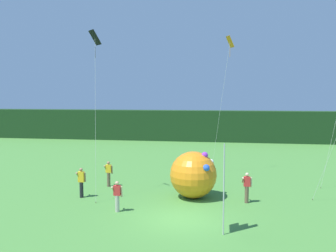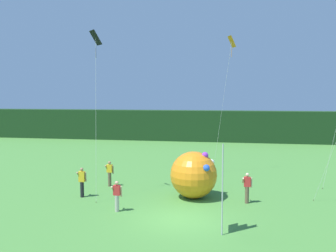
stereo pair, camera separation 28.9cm
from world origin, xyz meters
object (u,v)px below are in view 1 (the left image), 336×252
(person_far_right, at_px, (81,182))
(kite_orange_diamond_1, at_px, (229,49))
(person_near_banner, at_px, (247,187))
(person_far_left, at_px, (109,173))
(person_mid_field, at_px, (117,196))
(kite_black_diamond_3, at_px, (95,46))
(banner_flag, at_px, (224,190))
(inflatable_balloon, at_px, (193,175))

(person_far_right, height_order, kite_orange_diamond_1, kite_orange_diamond_1)
(person_near_banner, distance_m, person_far_left, 9.10)
(person_mid_field, distance_m, kite_black_diamond_3, 8.80)
(person_far_left, bearing_deg, person_far_right, -106.09)
(banner_flag, bearing_deg, person_far_right, 153.66)
(person_far_right, xyz_separation_m, inflatable_balloon, (6.54, 0.97, 0.43))
(person_near_banner, bearing_deg, person_far_left, 165.57)
(person_far_left, bearing_deg, person_near_banner, -14.43)
(person_far_right, relative_size, inflatable_balloon, 0.64)
(banner_flag, distance_m, inflatable_balloon, 5.40)
(person_far_right, xyz_separation_m, kite_black_diamond_3, (0.74, 0.67, 7.96))
(person_near_banner, distance_m, kite_black_diamond_3, 11.93)
(inflatable_balloon, distance_m, kite_orange_diamond_1, 10.92)
(banner_flag, xyz_separation_m, kite_black_diamond_3, (-7.56, 4.78, 7.00))
(person_far_left, height_order, kite_black_diamond_3, kite_black_diamond_3)
(person_far_right, xyz_separation_m, kite_orange_diamond_1, (8.58, 8.04, 8.51))
(banner_flag, bearing_deg, person_far_left, 137.84)
(inflatable_balloon, bearing_deg, person_far_left, 163.31)
(banner_flag, bearing_deg, kite_black_diamond_3, 147.67)
(person_far_left, height_order, inflatable_balloon, inflatable_balloon)
(person_far_left, xyz_separation_m, inflatable_balloon, (5.76, -1.73, 0.49))
(banner_flag, relative_size, kite_black_diamond_3, 0.41)
(person_mid_field, bearing_deg, banner_flag, -19.61)
(person_far_right, bearing_deg, person_far_left, 73.91)
(banner_flag, xyz_separation_m, person_near_banner, (1.29, 4.54, -0.99))
(inflatable_balloon, relative_size, kite_orange_diamond_1, 0.26)
(person_far_right, bearing_deg, kite_orange_diamond_1, 43.12)
(kite_orange_diamond_1, height_order, kite_black_diamond_3, kite_orange_diamond_1)
(banner_flag, bearing_deg, person_near_banner, 74.14)
(person_far_right, bearing_deg, banner_flag, -26.34)
(person_far_left, distance_m, inflatable_balloon, 6.03)
(kite_orange_diamond_1, bearing_deg, person_far_left, -145.63)
(banner_flag, height_order, kite_black_diamond_3, kite_black_diamond_3)
(person_mid_field, xyz_separation_m, person_far_left, (-2.07, 4.87, 0.04))
(person_mid_field, distance_m, person_far_right, 3.58)
(person_mid_field, xyz_separation_m, person_far_right, (-2.85, 2.17, 0.09))
(banner_flag, distance_m, kite_black_diamond_3, 11.36)
(person_far_left, bearing_deg, kite_orange_diamond_1, 34.37)
(kite_black_diamond_3, bearing_deg, kite_orange_diamond_1, 43.20)
(person_near_banner, height_order, kite_black_diamond_3, kite_black_diamond_3)
(kite_black_diamond_3, bearing_deg, banner_flag, -32.33)
(inflatable_balloon, relative_size, kite_black_diamond_3, 0.28)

